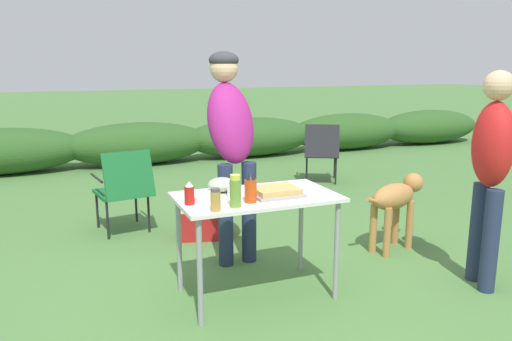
{
  "coord_description": "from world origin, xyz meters",
  "views": [
    {
      "loc": [
        -1.26,
        -3.08,
        1.62
      ],
      "look_at": [
        0.04,
        0.11,
        0.89
      ],
      "focal_mm": 35.0,
      "sensor_mm": 36.0,
      "label": 1
    }
  ],
  "objects_px": {
    "standing_person_in_gray_fleece": "(491,161)",
    "dog": "(396,199)",
    "mixing_bowl": "(222,185)",
    "spice_jar": "(216,200)",
    "hot_sauce_bottle": "(251,188)",
    "cooler_box": "(205,219)",
    "paper_cup_stack": "(233,189)",
    "folding_table": "(256,206)",
    "plate_stack": "(203,197)",
    "camp_chair_near_hedge": "(124,187)",
    "standing_person_in_red_jacket": "(231,132)",
    "food_tray": "(276,192)",
    "camp_chair_green_behind_table": "(322,150)",
    "ketchup_bottle": "(189,193)",
    "relish_jar": "(235,191)"
  },
  "relations": [
    {
      "from": "standing_person_in_gray_fleece",
      "to": "dog",
      "type": "xyz_separation_m",
      "value": [
        -0.13,
        0.86,
        -0.49
      ]
    },
    {
      "from": "mixing_bowl",
      "to": "spice_jar",
      "type": "bearing_deg",
      "value": -112.93
    },
    {
      "from": "hot_sauce_bottle",
      "to": "cooler_box",
      "type": "xyz_separation_m",
      "value": [
        0.12,
        1.48,
        -0.66
      ]
    },
    {
      "from": "paper_cup_stack",
      "to": "standing_person_in_gray_fleece",
      "type": "relative_size",
      "value": 0.07
    },
    {
      "from": "folding_table",
      "to": "plate_stack",
      "type": "relative_size",
      "value": 5.43
    },
    {
      "from": "paper_cup_stack",
      "to": "camp_chair_near_hedge",
      "type": "distance_m",
      "value": 1.81
    },
    {
      "from": "standing_person_in_gray_fleece",
      "to": "dog",
      "type": "bearing_deg",
      "value": -151.64
    },
    {
      "from": "camp_chair_near_hedge",
      "to": "standing_person_in_red_jacket",
      "type": "bearing_deg",
      "value": -61.53
    },
    {
      "from": "food_tray",
      "to": "camp_chair_green_behind_table",
      "type": "xyz_separation_m",
      "value": [
        2.03,
        2.93,
        -0.3
      ]
    },
    {
      "from": "ketchup_bottle",
      "to": "dog",
      "type": "relative_size",
      "value": 0.19
    },
    {
      "from": "camp_chair_green_behind_table",
      "to": "camp_chair_near_hedge",
      "type": "bearing_deg",
      "value": -129.33
    },
    {
      "from": "camp_chair_near_hedge",
      "to": "folding_table",
      "type": "bearing_deg",
      "value": -77.26
    },
    {
      "from": "standing_person_in_gray_fleece",
      "to": "cooler_box",
      "type": "height_order",
      "value": "standing_person_in_gray_fleece"
    },
    {
      "from": "plate_stack",
      "to": "standing_person_in_red_jacket",
      "type": "distance_m",
      "value": 0.88
    },
    {
      "from": "folding_table",
      "to": "paper_cup_stack",
      "type": "height_order",
      "value": "paper_cup_stack"
    },
    {
      "from": "folding_table",
      "to": "hot_sauce_bottle",
      "type": "xyz_separation_m",
      "value": [
        -0.1,
        -0.15,
        0.17
      ]
    },
    {
      "from": "food_tray",
      "to": "paper_cup_stack",
      "type": "xyz_separation_m",
      "value": [
        -0.28,
        0.07,
        0.03
      ]
    },
    {
      "from": "spice_jar",
      "to": "camp_chair_green_behind_table",
      "type": "xyz_separation_m",
      "value": [
        2.52,
        3.13,
        -0.34
      ]
    },
    {
      "from": "food_tray",
      "to": "ketchup_bottle",
      "type": "relative_size",
      "value": 2.2
    },
    {
      "from": "camp_chair_near_hedge",
      "to": "cooler_box",
      "type": "distance_m",
      "value": 0.85
    },
    {
      "from": "food_tray",
      "to": "plate_stack",
      "type": "height_order",
      "value": "food_tray"
    },
    {
      "from": "folding_table",
      "to": "relish_jar",
      "type": "bearing_deg",
      "value": -137.08
    },
    {
      "from": "plate_stack",
      "to": "cooler_box",
      "type": "distance_m",
      "value": 1.47
    },
    {
      "from": "camp_chair_green_behind_table",
      "to": "standing_person_in_red_jacket",
      "type": "bearing_deg",
      "value": -105.58
    },
    {
      "from": "plate_stack",
      "to": "standing_person_in_red_jacket",
      "type": "relative_size",
      "value": 0.12
    },
    {
      "from": "plate_stack",
      "to": "standing_person_in_gray_fleece",
      "type": "relative_size",
      "value": 0.13
    },
    {
      "from": "folding_table",
      "to": "camp_chair_green_behind_table",
      "type": "bearing_deg",
      "value": 53.23
    },
    {
      "from": "paper_cup_stack",
      "to": "folding_table",
      "type": "bearing_deg",
      "value": -6.91
    },
    {
      "from": "mixing_bowl",
      "to": "standing_person_in_red_jacket",
      "type": "bearing_deg",
      "value": 64.35
    },
    {
      "from": "hot_sauce_bottle",
      "to": "cooler_box",
      "type": "relative_size",
      "value": 0.36
    },
    {
      "from": "plate_stack",
      "to": "cooler_box",
      "type": "xyz_separation_m",
      "value": [
        0.38,
        1.29,
        -0.59
      ]
    },
    {
      "from": "folding_table",
      "to": "dog",
      "type": "distance_m",
      "value": 1.55
    },
    {
      "from": "hot_sauce_bottle",
      "to": "plate_stack",
      "type": "bearing_deg",
      "value": 144.56
    },
    {
      "from": "relish_jar",
      "to": "cooler_box",
      "type": "relative_size",
      "value": 0.38
    },
    {
      "from": "food_tray",
      "to": "cooler_box",
      "type": "distance_m",
      "value": 1.51
    },
    {
      "from": "ketchup_bottle",
      "to": "relish_jar",
      "type": "distance_m",
      "value": 0.31
    },
    {
      "from": "standing_person_in_gray_fleece",
      "to": "paper_cup_stack",
      "type": "bearing_deg",
      "value": -85.63
    },
    {
      "from": "hot_sauce_bottle",
      "to": "relish_jar",
      "type": "height_order",
      "value": "relish_jar"
    },
    {
      "from": "dog",
      "to": "cooler_box",
      "type": "xyz_separation_m",
      "value": [
        -1.47,
        0.95,
        -0.29
      ]
    },
    {
      "from": "hot_sauce_bottle",
      "to": "ketchup_bottle",
      "type": "bearing_deg",
      "value": 165.35
    },
    {
      "from": "folding_table",
      "to": "dog",
      "type": "relative_size",
      "value": 1.4
    },
    {
      "from": "folding_table",
      "to": "hot_sauce_bottle",
      "type": "distance_m",
      "value": 0.25
    },
    {
      "from": "food_tray",
      "to": "spice_jar",
      "type": "bearing_deg",
      "value": -157.81
    },
    {
      "from": "spice_jar",
      "to": "camp_chair_near_hedge",
      "type": "relative_size",
      "value": 0.17
    },
    {
      "from": "ketchup_bottle",
      "to": "dog",
      "type": "distance_m",
      "value": 2.05
    },
    {
      "from": "mixing_bowl",
      "to": "spice_jar",
      "type": "relative_size",
      "value": 1.4
    },
    {
      "from": "plate_stack",
      "to": "hot_sauce_bottle",
      "type": "relative_size",
      "value": 1.04
    },
    {
      "from": "dog",
      "to": "cooler_box",
      "type": "distance_m",
      "value": 1.78
    },
    {
      "from": "mixing_bowl",
      "to": "paper_cup_stack",
      "type": "bearing_deg",
      "value": -82.68
    },
    {
      "from": "mixing_bowl",
      "to": "ketchup_bottle",
      "type": "relative_size",
      "value": 1.33
    }
  ]
}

